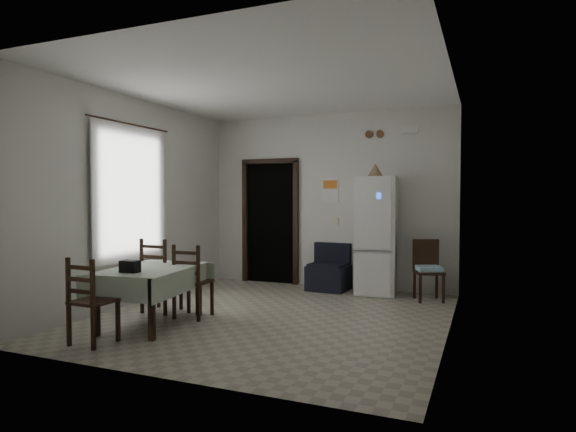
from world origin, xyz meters
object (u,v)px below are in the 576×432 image
(corner_chair, at_px, (429,271))
(dining_chair_far_right, at_px, (193,281))
(navy_seat, at_px, (329,267))
(dining_table, at_px, (151,296))
(fridge, at_px, (377,236))
(dining_chair_near_head, at_px, (93,300))
(dining_chair_far_left, at_px, (162,275))

(corner_chair, height_order, dining_chair_far_right, dining_chair_far_right)
(navy_seat, relative_size, dining_table, 0.58)
(navy_seat, xyz_separation_m, corner_chair, (1.59, -0.23, 0.07))
(corner_chair, height_order, dining_table, corner_chair)
(fridge, relative_size, dining_chair_near_head, 2.03)
(navy_seat, relative_size, corner_chair, 0.85)
(navy_seat, bearing_deg, dining_chair_far_left, -121.20)
(fridge, distance_m, dining_table, 3.55)
(corner_chair, xyz_separation_m, dining_chair_far_left, (-3.18, -2.01, 0.04))
(navy_seat, height_order, dining_chair_near_head, dining_chair_near_head)
(corner_chair, xyz_separation_m, dining_table, (-2.86, -2.61, -0.10))
(dining_table, xyz_separation_m, dining_chair_far_left, (-0.31, 0.61, 0.15))
(navy_seat, xyz_separation_m, dining_chair_far_right, (-1.03, -2.34, 0.09))
(fridge, height_order, dining_chair_far_left, fridge)
(corner_chair, distance_m, dining_chair_far_left, 3.76)
(navy_seat, bearing_deg, fridge, 4.16)
(corner_chair, height_order, dining_chair_far_left, dining_chair_far_left)
(dining_chair_far_right, relative_size, dining_chair_near_head, 1.03)
(dining_chair_far_left, height_order, dining_chair_far_right, dining_chair_far_left)
(dining_table, height_order, dining_chair_near_head, dining_chair_near_head)
(dining_table, distance_m, dining_chair_far_right, 0.57)
(dining_chair_far_right, bearing_deg, corner_chair, -144.08)
(dining_chair_far_right, bearing_deg, dining_table, 60.48)
(dining_table, height_order, dining_chair_far_right, dining_chair_far_right)
(fridge, bearing_deg, corner_chair, -21.95)
(dining_chair_near_head, bearing_deg, dining_table, -93.63)
(fridge, distance_m, dining_chair_near_head, 4.26)
(navy_seat, bearing_deg, dining_chair_far_right, -109.48)
(navy_seat, xyz_separation_m, dining_table, (-1.27, -2.84, -0.04))
(dining_chair_far_right, xyz_separation_m, dining_chair_near_head, (-0.32, -1.32, -0.01))
(navy_seat, xyz_separation_m, dining_chair_far_left, (-1.59, -2.24, 0.11))
(fridge, bearing_deg, dining_table, -132.24)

